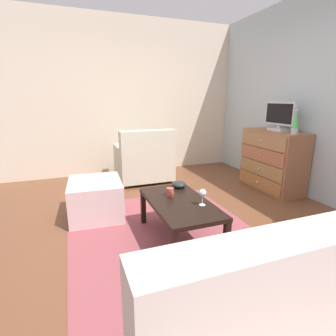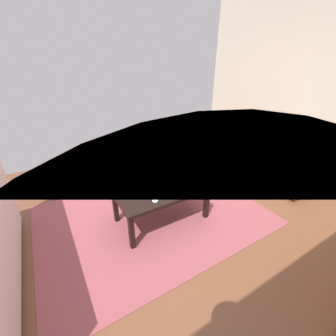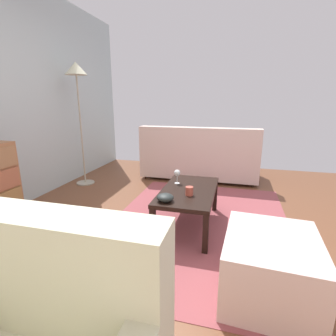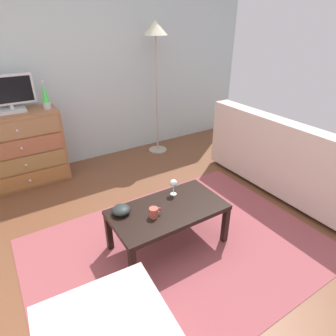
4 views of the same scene
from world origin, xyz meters
TOP-DOWN VIEW (x-y plane):
  - ground_plane at (0.00, 0.00)m, footprint 5.72×4.77m
  - wall_plain_left at (-2.62, 0.00)m, footprint 0.12×4.77m
  - area_rug at (0.20, -0.20)m, footprint 2.60×1.90m
  - coffee_table at (0.15, -0.09)m, footprint 1.00×0.54m
  - wine_glass at (0.31, 0.07)m, footprint 0.07×0.07m
  - mug at (-0.02, -0.13)m, footprint 0.11×0.08m
  - bowl_decorative at (-0.23, 0.06)m, footprint 0.16×0.16m
  - armchair at (-1.85, 0.10)m, footprint 0.80×0.88m
  - ottoman at (-0.72, -0.81)m, footprint 0.74×0.64m

SIDE VIEW (x-z plane):
  - ground_plane at x=0.00m, z-range -0.05..0.00m
  - area_rug at x=0.20m, z-range 0.00..0.01m
  - ottoman at x=-0.72m, z-range 0.00..0.44m
  - armchair at x=-1.85m, z-range -0.09..0.80m
  - coffee_table at x=0.15m, z-range 0.16..0.57m
  - bowl_decorative at x=-0.23m, z-range 0.41..0.48m
  - mug at x=-0.02m, z-range 0.41..0.50m
  - wine_glass at x=0.31m, z-range 0.45..0.61m
  - wall_plain_left at x=-2.62m, z-range 0.00..2.77m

